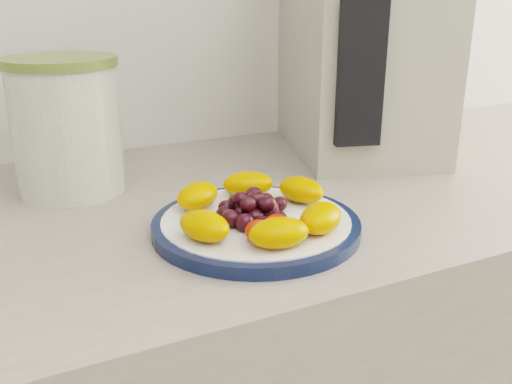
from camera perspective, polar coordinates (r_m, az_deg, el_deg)
name	(u,v)px	position (r m, az deg, el deg)	size (l,w,h in m)	color
plate_rim	(256,226)	(0.67, 0.00, -3.40)	(0.25, 0.25, 0.01)	#101C3D
plate_face	(256,225)	(0.67, 0.00, -3.32)	(0.22, 0.22, 0.02)	white
canister	(67,130)	(0.83, -18.35, 5.86)	(0.15, 0.15, 0.17)	#465B1E
canister_lid	(59,61)	(0.81, -19.07, 12.24)	(0.15, 0.15, 0.01)	olive
appliance_body	(362,38)	(1.00, 10.57, 14.91)	(0.22, 0.31, 0.39)	#A3A08E
appliance_panel	(362,44)	(0.83, 10.57, 14.34)	(0.07, 0.02, 0.29)	black
fruit_plate	(258,208)	(0.66, 0.17, -1.63)	(0.21, 0.21, 0.03)	#D87500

